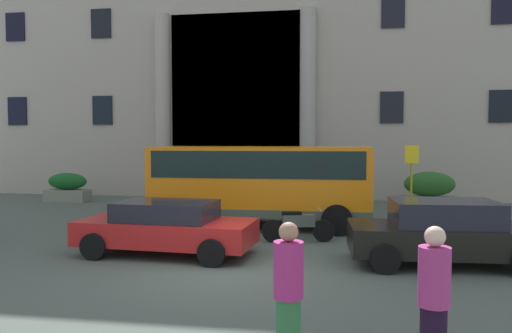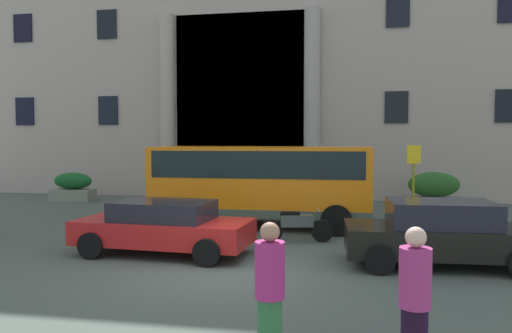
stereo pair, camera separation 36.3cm
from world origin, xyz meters
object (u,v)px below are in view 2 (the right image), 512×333
hedge_planter_entrance_left (266,190)px  motorcycle_far_end (295,225)px  orange_minibus (262,178)px  pedestrian_child_trailing (270,296)px  hedge_planter_east (73,187)px  pedestrian_woman_with_bag (415,305)px  hedge_planter_west (434,191)px  bus_stop_sign (413,175)px  parked_sedan_far (441,233)px  parked_sedan_second (164,226)px

hedge_planter_entrance_left → motorcycle_far_end: hedge_planter_entrance_left is taller
orange_minibus → motorcycle_far_end: bearing=-60.9°
hedge_planter_entrance_left → pedestrian_child_trailing: 14.74m
hedge_planter_east → pedestrian_woman_with_bag: 19.73m
hedge_planter_entrance_left → hedge_planter_west: bearing=5.1°
hedge_planter_entrance_left → pedestrian_child_trailing: bearing=-80.2°
bus_stop_sign → parked_sedan_far: bus_stop_sign is taller
bus_stop_sign → pedestrian_woman_with_bag: bus_stop_sign is taller
hedge_planter_entrance_left → hedge_planter_east: bearing=178.2°
orange_minibus → hedge_planter_entrance_left: bearing=97.3°
orange_minibus → hedge_planter_west: bearing=40.4°
hedge_planter_east → motorcycle_far_end: size_ratio=0.96×
hedge_planter_west → parked_sedan_far: 9.59m
parked_sedan_second → motorcycle_far_end: parked_sedan_second is taller
hedge_planter_east → bus_stop_sign: bearing=-13.5°
hedge_planter_west → parked_sedan_second: size_ratio=0.48×
bus_stop_sign → parked_sedan_second: (-6.43, -5.80, -0.92)m
bus_stop_sign → motorcycle_far_end: 5.27m
parked_sedan_second → pedestrian_child_trailing: (3.49, -5.58, 0.23)m
bus_stop_sign → motorcycle_far_end: bearing=-132.4°
bus_stop_sign → motorcycle_far_end: bus_stop_sign is taller
bus_stop_sign → pedestrian_woman_with_bag: 11.51m
motorcycle_far_end → parked_sedan_second: bearing=-158.1°
hedge_planter_west → hedge_planter_entrance_left: size_ratio=1.27×
bus_stop_sign → hedge_planter_west: 4.03m
bus_stop_sign → pedestrian_child_trailing: (-2.93, -11.38, -0.69)m
parked_sedan_far → pedestrian_child_trailing: pedestrian_child_trailing is taller
bus_stop_sign → parked_sedan_far: (-0.07, -5.77, -0.87)m
motorcycle_far_end → pedestrian_child_trailing: 7.61m
pedestrian_woman_with_bag → pedestrian_child_trailing: bearing=-117.3°
hedge_planter_entrance_left → motorcycle_far_end: (1.98, -6.94, -0.21)m
hedge_planter_east → motorcycle_far_end: bearing=-33.7°
bus_stop_sign → pedestrian_woman_with_bag: (-1.28, -11.41, -0.68)m
parked_sedan_second → hedge_planter_west: bearing=55.1°
hedge_planter_west → pedestrian_woman_with_bag: pedestrian_woman_with_bag is taller
bus_stop_sign → hedge_planter_entrance_left: bearing=150.0°
hedge_planter_entrance_left → parked_sedan_far: (5.37, -8.91, 0.06)m
hedge_planter_east → parked_sedan_second: 12.11m
bus_stop_sign → parked_sedan_second: bearing=-137.9°
pedestrian_woman_with_bag → parked_sedan_far: bearing=141.9°
orange_minibus → bus_stop_sign: (4.79, 1.51, 0.06)m
hedge_planter_east → parked_sedan_far: 16.92m
hedge_planter_west → hedge_planter_east: 15.50m
hedge_planter_west → motorcycle_far_end: hedge_planter_west is taller
bus_stop_sign → orange_minibus: bearing=-162.5°
parked_sedan_far → hedge_planter_east: bearing=143.7°
hedge_planter_east → parked_sedan_second: parked_sedan_second is taller
orange_minibus → motorcycle_far_end: orange_minibus is taller
bus_stop_sign → parked_sedan_far: size_ratio=0.62×
motorcycle_far_end → hedge_planter_west: bearing=46.0°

